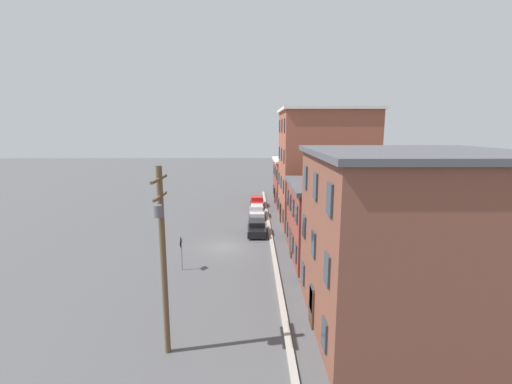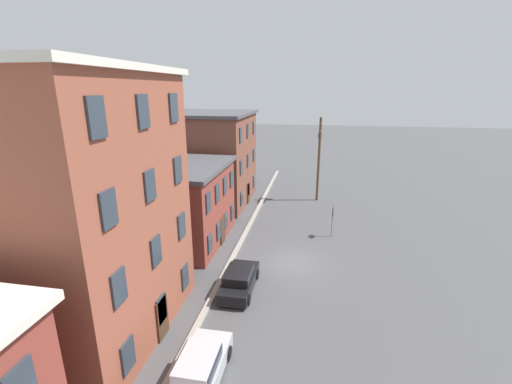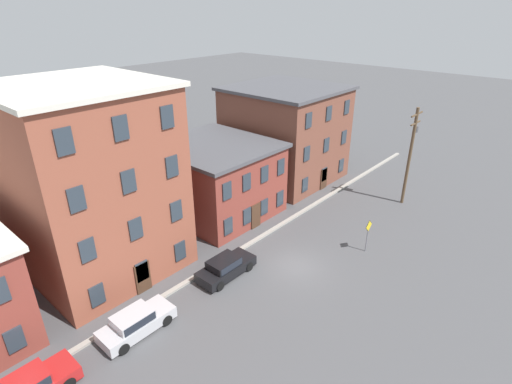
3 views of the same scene
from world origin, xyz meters
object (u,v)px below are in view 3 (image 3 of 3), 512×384
(caution_sign, at_px, (368,231))
(utility_pole, at_px, (411,151))
(car_silver, at_px, (136,322))
(car_black, at_px, (225,267))

(caution_sign, relative_size, utility_pole, 0.30)
(car_silver, xyz_separation_m, caution_sign, (16.50, -6.02, 1.08))
(car_silver, relative_size, utility_pole, 0.48)
(car_silver, distance_m, car_black, 7.20)
(car_silver, bearing_deg, car_black, -0.62)
(caution_sign, bearing_deg, utility_pole, 7.61)
(utility_pole, bearing_deg, car_silver, 169.97)
(car_black, distance_m, utility_pole, 20.33)
(car_silver, relative_size, car_black, 1.00)
(car_black, xyz_separation_m, utility_pole, (19.30, -4.61, 4.43))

